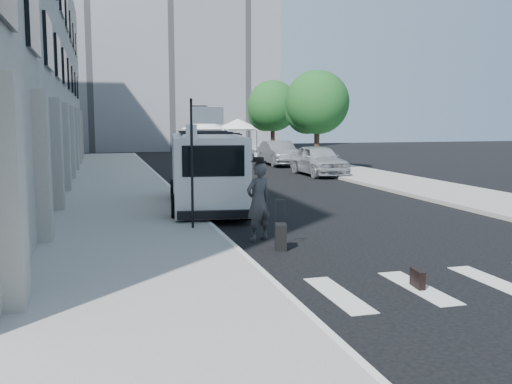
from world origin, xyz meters
TOP-DOWN VIEW (x-y plane):
  - ground at (0.00, 0.00)m, footprint 120.00×120.00m
  - sidewalk_left at (-4.25, 16.00)m, footprint 4.50×48.00m
  - sidewalk_right at (9.00, 20.00)m, footprint 4.00×56.00m
  - building_far at (2.00, 50.00)m, footprint 22.00×12.00m
  - sign_pole at (-2.36, 3.20)m, footprint 1.03×0.07m
  - tree_near at (7.50, 20.15)m, footprint 3.80×3.83m
  - tree_far at (7.50, 29.15)m, footprint 3.80×3.83m
  - tent_left at (4.00, 38.00)m, footprint 4.00×4.00m
  - tent_right at (7.20, 38.50)m, footprint 4.00×4.00m
  - businessman at (-1.12, 1.83)m, footprint 0.87×0.74m
  - briefcase at (0.58, -3.00)m, footprint 0.17×0.45m
  - suitcase at (-0.89, 0.66)m, footprint 0.37×0.48m
  - cargo_van at (-1.47, 7.26)m, footprint 3.01×7.05m
  - parked_car_a at (6.80, 17.67)m, footprint 2.08×5.05m
  - parked_car_b at (6.80, 24.97)m, footprint 1.85×5.06m
  - parked_car_c at (5.39, 32.12)m, footprint 2.47×5.65m

SIDE VIEW (x-z plane):
  - ground at x=0.00m, z-range 0.00..0.00m
  - sidewalk_left at x=-4.25m, z-range 0.00..0.15m
  - sidewalk_right at x=9.00m, z-range 0.00..0.15m
  - briefcase at x=0.58m, z-range 0.00..0.34m
  - suitcase at x=-0.89m, z-range -0.28..0.91m
  - parked_car_c at x=5.39m, z-range 0.00..1.62m
  - parked_car_b at x=6.80m, z-range 0.00..1.66m
  - parked_car_a at x=6.80m, z-range 0.00..1.71m
  - businessman at x=-1.12m, z-range 0.00..2.02m
  - cargo_van at x=-1.47m, z-range 0.04..2.60m
  - sign_pole at x=-2.36m, z-range 0.90..4.40m
  - tent_left at x=4.00m, z-range 1.11..4.31m
  - tent_right at x=7.20m, z-range 1.11..4.31m
  - tree_near at x=7.50m, z-range 0.96..6.99m
  - tree_far at x=7.50m, z-range 0.96..6.99m
  - building_far at x=2.00m, z-range 0.00..25.00m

